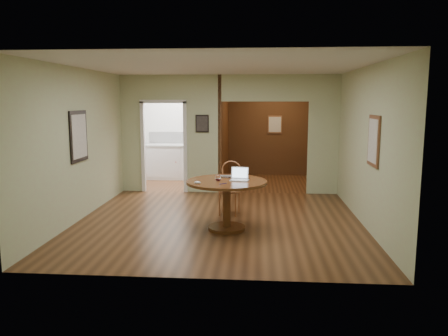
# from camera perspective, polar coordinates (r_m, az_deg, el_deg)

# --- Properties ---
(floor) EXTENTS (5.00, 5.00, 0.00)m
(floor) POSITION_cam_1_polar(r_m,az_deg,el_deg) (7.78, -0.68, -7.03)
(floor) COLOR #432613
(floor) RESTS_ON ground
(room_shell) EXTENTS (5.20, 7.50, 5.00)m
(room_shell) POSITION_cam_1_polar(r_m,az_deg,el_deg) (10.65, -1.73, 4.31)
(room_shell) COLOR silver
(room_shell) RESTS_ON ground
(dining_table) EXTENTS (1.32, 1.32, 0.83)m
(dining_table) POSITION_cam_1_polar(r_m,az_deg,el_deg) (7.18, 0.35, -3.34)
(dining_table) COLOR #602818
(dining_table) RESTS_ON ground
(chair) EXTENTS (0.49, 0.49, 1.00)m
(chair) POSITION_cam_1_polar(r_m,az_deg,el_deg) (8.21, 0.82, -2.19)
(chair) COLOR #A8623B
(chair) RESTS_ON ground
(open_laptop) EXTENTS (0.33, 0.30, 0.21)m
(open_laptop) POSITION_cam_1_polar(r_m,az_deg,el_deg) (7.20, 2.06, -1.10)
(open_laptop) COLOR white
(open_laptop) RESTS_ON dining_table
(closed_laptop) EXTENTS (0.39, 0.26, 0.03)m
(closed_laptop) POSITION_cam_1_polar(r_m,az_deg,el_deg) (7.40, 0.29, -1.16)
(closed_laptop) COLOR #A8A8AD
(closed_laptop) RESTS_ON dining_table
(mouse) EXTENTS (0.12, 0.08, 0.04)m
(mouse) POSITION_cam_1_polar(r_m,az_deg,el_deg) (6.87, -3.49, -1.90)
(mouse) COLOR white
(mouse) RESTS_ON dining_table
(wine_glass) EXTENTS (0.09, 0.09, 0.10)m
(wine_glass) POSITION_cam_1_polar(r_m,az_deg,el_deg) (7.10, -0.77, -1.29)
(wine_glass) COLOR white
(wine_glass) RESTS_ON dining_table
(pen) EXTENTS (0.11, 0.11, 0.01)m
(pen) POSITION_cam_1_polar(r_m,az_deg,el_deg) (6.86, -0.12, -2.05)
(pen) COLOR #0C115A
(pen) RESTS_ON dining_table
(kitchen_cabinet) EXTENTS (2.06, 0.60, 0.94)m
(kitchen_cabinet) POSITION_cam_1_polar(r_m,az_deg,el_deg) (11.94, -5.35, 0.84)
(kitchen_cabinet) COLOR white
(kitchen_cabinet) RESTS_ON ground
(grocery_bag) EXTENTS (0.33, 0.30, 0.29)m
(grocery_bag) POSITION_cam_1_polar(r_m,az_deg,el_deg) (11.78, -2.14, 3.75)
(grocery_bag) COLOR beige
(grocery_bag) RESTS_ON kitchen_cabinet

